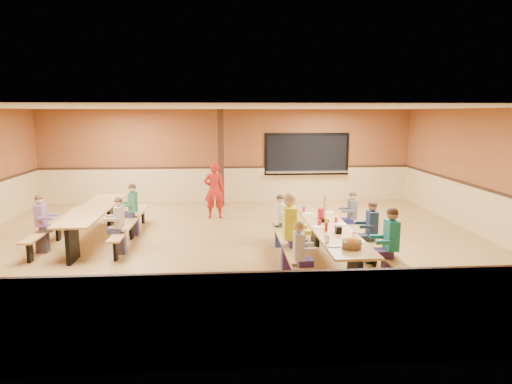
{
  "coord_description": "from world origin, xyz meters",
  "views": [
    {
      "loc": [
        -0.08,
        -9.79,
        2.91
      ],
      "look_at": [
        0.6,
        0.18,
        1.15
      ],
      "focal_mm": 32.0,
      "sensor_mm": 36.0,
      "label": 1
    }
  ],
  "objects": [
    {
      "name": "seated_child_teal_right",
      "position": [
        2.74,
        -2.43,
        0.65
      ],
      "size": [
        0.41,
        0.34,
        1.29
      ],
      "primitive_type": null,
      "color": "teal",
      "rests_on": "ground"
    },
    {
      "name": "standing_woman",
      "position": [
        -0.38,
        2.66,
        0.78
      ],
      "size": [
        0.58,
        0.39,
        1.56
      ],
      "primitive_type": "imported",
      "rotation": [
        0.0,
        0.0,
        3.17
      ],
      "color": "#B31C14",
      "rests_on": "ground"
    },
    {
      "name": "place_settings",
      "position": [
        1.92,
        -1.58,
        0.8
      ],
      "size": [
        0.65,
        3.3,
        0.11
      ],
      "primitive_type": null,
      "color": "beige",
      "rests_on": "cafeteria_table_main"
    },
    {
      "name": "seated_child_purple_sec",
      "position": [
        -3.91,
        -0.28,
        0.61
      ],
      "size": [
        0.37,
        0.3,
        1.21
      ],
      "primitive_type": null,
      "color": "#7D5280",
      "rests_on": "ground"
    },
    {
      "name": "condiment_mustard",
      "position": [
        1.84,
        -1.45,
        0.82
      ],
      "size": [
        0.06,
        0.06,
        0.17
      ],
      "primitive_type": "cylinder",
      "color": "yellow",
      "rests_on": "cafeteria_table_main"
    },
    {
      "name": "kitchen_pass_through",
      "position": [
        2.6,
        4.96,
        1.49
      ],
      "size": [
        2.78,
        0.28,
        1.38
      ],
      "color": "black",
      "rests_on": "ground"
    },
    {
      "name": "condiment_ketchup",
      "position": [
        1.77,
        -1.76,
        0.82
      ],
      "size": [
        0.06,
        0.06,
        0.17
      ],
      "primitive_type": "cylinder",
      "color": "#B2140F",
      "rests_on": "cafeteria_table_main"
    },
    {
      "name": "seated_child_green_sec",
      "position": [
        -2.26,
        0.95,
        0.61
      ],
      "size": [
        0.38,
        0.31,
        1.22
      ],
      "primitive_type": null,
      "color": "#2A6646",
      "rests_on": "ground"
    },
    {
      "name": "punch_pitcher",
      "position": [
        1.89,
        -0.77,
        0.85
      ],
      "size": [
        0.16,
        0.16,
        0.22
      ],
      "primitive_type": "cylinder",
      "color": "red",
      "rests_on": "cafeteria_table_main"
    },
    {
      "name": "seated_adult_yellow",
      "position": [
        1.09,
        -1.69,
        0.71
      ],
      "size": [
        0.48,
        0.39,
        1.43
      ],
      "primitive_type": null,
      "color": "yellow",
      "rests_on": "ground"
    },
    {
      "name": "chip_bowl",
      "position": [
        1.95,
        -2.81,
        0.81
      ],
      "size": [
        0.32,
        0.32,
        0.15
      ],
      "primitive_type": null,
      "color": "orange",
      "rests_on": "cafeteria_table_main"
    },
    {
      "name": "cafeteria_table_second",
      "position": [
        -3.09,
        0.62,
        0.53
      ],
      "size": [
        1.91,
        3.7,
        0.74
      ],
      "color": "#B78748",
      "rests_on": "ground"
    },
    {
      "name": "seated_child_char_right",
      "position": [
        2.74,
        -0.03,
        0.57
      ],
      "size": [
        0.34,
        0.28,
        1.15
      ],
      "primitive_type": null,
      "color": "#4C5357",
      "rests_on": "ground"
    },
    {
      "name": "table_paddle",
      "position": [
        1.89,
        -1.03,
        0.88
      ],
      "size": [
        0.16,
        0.16,
        0.56
      ],
      "color": "black",
      "rests_on": "cafeteria_table_main"
    },
    {
      "name": "seated_child_navy_right",
      "position": [
        2.74,
        -1.4,
        0.6
      ],
      "size": [
        0.37,
        0.3,
        1.2
      ],
      "primitive_type": null,
      "color": "navy",
      "rests_on": "ground"
    },
    {
      "name": "napkin_dispenser",
      "position": [
        1.96,
        -1.9,
        0.8
      ],
      "size": [
        0.1,
        0.14,
        0.13
      ],
      "primitive_type": "cube",
      "color": "black",
      "rests_on": "cafeteria_table_main"
    },
    {
      "name": "seated_child_tan_sec",
      "position": [
        -2.26,
        -0.49,
        0.59
      ],
      "size": [
        0.35,
        0.29,
        1.17
      ],
      "primitive_type": null,
      "color": "#B7A192",
      "rests_on": "ground"
    },
    {
      "name": "structural_post",
      "position": [
        -0.2,
        4.4,
        1.5
      ],
      "size": [
        0.18,
        0.18,
        3.0
      ],
      "primitive_type": "cube",
      "color": "black",
      "rests_on": "ground"
    },
    {
      "name": "seated_child_grey_left",
      "position": [
        1.09,
        -0.21,
        0.57
      ],
      "size": [
        0.33,
        0.27,
        1.13
      ],
      "primitive_type": null,
      "color": "silver",
      "rests_on": "ground"
    },
    {
      "name": "ground",
      "position": [
        0.0,
        0.0,
        0.0
      ],
      "size": [
        12.0,
        12.0,
        0.0
      ],
      "primitive_type": "plane",
      "color": "olive",
      "rests_on": "ground"
    },
    {
      "name": "seated_child_white_left",
      "position": [
        1.09,
        -2.78,
        0.59
      ],
      "size": [
        0.35,
        0.29,
        1.17
      ],
      "primitive_type": null,
      "color": "#B9BAC0",
      "rests_on": "ground"
    },
    {
      "name": "cafeteria_table_main",
      "position": [
        1.92,
        -1.58,
        0.53
      ],
      "size": [
        1.91,
        3.7,
        0.74
      ],
      "color": "#B78748",
      "rests_on": "ground"
    },
    {
      "name": "room_envelope",
      "position": [
        0.0,
        0.0,
        0.69
      ],
      "size": [
        12.04,
        10.04,
        3.02
      ],
      "color": "brown",
      "rests_on": "ground"
    }
  ]
}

